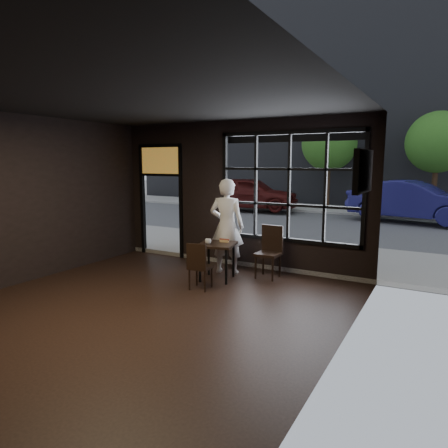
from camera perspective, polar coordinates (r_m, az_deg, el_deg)
The scene contains 19 objects.
floor at distance 6.34m, azimuth -13.32°, elevation -12.85°, with size 6.00×7.00×0.02m, color black.
ceiling at distance 5.97m, azimuth -14.47°, elevation 17.24°, with size 6.00×7.00×0.02m, color black.
wall_left at distance 8.29m, azimuth -29.24°, elevation 2.80°, with size 0.04×7.00×3.20m, color black.
wall_right at distance 4.48m, azimuth 15.41°, elevation -0.59°, with size 0.04×7.00×3.20m, color black.
window_frame at distance 8.32m, azimuth 9.27°, elevation 5.22°, with size 3.06×0.12×2.28m, color black.
stained_transom at distance 9.93m, azimuth -9.06°, elevation 8.97°, with size 1.20×0.06×0.70m, color orange.
street_asphalt at distance 28.68m, azimuth 21.13°, elevation 3.60°, with size 60.00×41.00×0.04m, color #545456.
building_across at distance 28.08m, azimuth 21.72°, elevation 18.90°, with size 28.00×12.00×15.00m, color #5B5956.
cafe_table at distance 7.92m, azimuth -1.00°, elevation -5.35°, with size 0.68×0.68×0.74m, color black.
chair_near at distance 7.34m, azimuth -3.36°, elevation -5.94°, with size 0.38×0.38×0.88m, color black.
chair_window at distance 8.04m, azimuth 6.31°, elevation -4.04°, with size 0.45×0.45×1.05m, color black.
man at distance 8.29m, azimuth 0.40°, elevation -0.31°, with size 0.72×0.47×1.98m, color white.
hotdog at distance 7.94m, azimuth 0.06°, elevation -2.39°, with size 0.20×0.08×0.06m, color tan, non-canonical shape.
cup at distance 7.79m, azimuth -2.27°, elevation -2.49°, with size 0.12×0.12×0.10m, color silver.
tv at distance 6.32m, azimuth 19.27°, elevation 7.13°, with size 0.12×1.10×0.64m, color black.
navy_car at distance 16.68m, azimuth 25.32°, elevation 3.03°, with size 1.62×4.64×1.53m, color #191853.
maroon_car at distance 18.82m, azimuth 3.72°, elevation 4.42°, with size 1.80×4.48×1.53m, color #45110F.
tree_left at distance 20.44m, azimuth 14.80°, elevation 11.02°, with size 2.65×2.65×4.52m.
tree_right at distance 19.61m, azimuth 28.21°, elevation 10.22°, with size 2.61×2.61×4.45m.
Camera 1 is at (4.05, -4.30, 2.31)m, focal length 32.00 mm.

